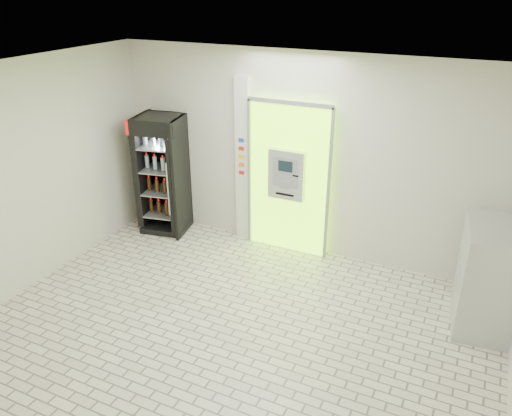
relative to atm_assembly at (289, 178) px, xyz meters
The scene contains 6 objects.
ground 2.69m from the atm_assembly, 85.26° to the right, with size 6.00×6.00×0.00m, color #BFB09E.
room_shell 2.51m from the atm_assembly, 85.26° to the right, with size 6.00×6.00×6.00m.
atm_assembly is the anchor object (origin of this frame).
pillar 0.79m from the atm_assembly, behind, with size 0.22×0.11×2.60m.
beverage_cooler 2.11m from the atm_assembly, behind, with size 0.84×0.79×1.93m.
steel_cabinet 3.01m from the atm_assembly, 15.05° to the right, with size 0.75×1.04×1.31m.
Camera 1 is at (2.30, -4.04, 3.88)m, focal length 35.00 mm.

